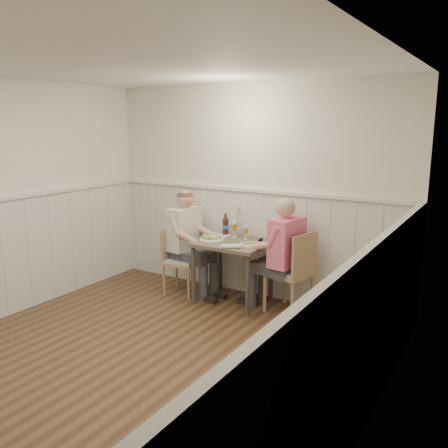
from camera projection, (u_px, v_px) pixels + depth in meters
name	position (u px, v px, depth m)	size (l,w,h in m)	color
ground_plane	(131.00, 367.00, 4.20)	(4.50, 4.50, 0.00)	#442B1C
room_shell	(124.00, 198.00, 3.89)	(4.04, 4.54, 2.60)	white
wainscot	(176.00, 273.00, 4.63)	(4.00, 4.49, 1.34)	silver
dining_table	(233.00, 250.00, 5.62)	(0.83, 0.70, 0.75)	brown
chair_right	(293.00, 270.00, 5.31)	(0.53, 0.53, 0.95)	#A17B53
chair_left	(178.00, 258.00, 5.97)	(0.46, 0.46, 0.84)	#A17B53
man_in_pink	(283.00, 264.00, 5.33)	(0.67, 0.48, 1.35)	#3F3F47
diner_cream	(187.00, 249.00, 5.97)	(0.65, 0.45, 1.34)	#3F3F47
plate_man	(251.00, 243.00, 5.42)	(0.28, 0.28, 0.07)	white
plate_diner	(211.00, 238.00, 5.67)	(0.30, 0.30, 0.08)	white
beer_glass_a	(246.00, 230.00, 5.70)	(0.07, 0.07, 0.16)	silver
beer_glass_b	(234.00, 227.00, 5.77)	(0.08, 0.08, 0.21)	silver
beer_bottle	(225.00, 225.00, 5.93)	(0.08, 0.08, 0.27)	#331B10
rolled_napkin	(231.00, 246.00, 5.29)	(0.21, 0.18, 0.05)	white
grass_vase	(237.00, 222.00, 5.84)	(0.05, 0.05, 0.40)	silver
gingham_mat	(217.00, 235.00, 5.91)	(0.32, 0.27, 0.01)	#7189C3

